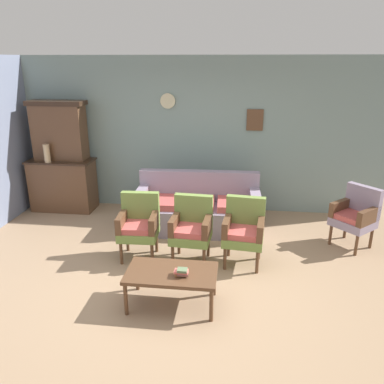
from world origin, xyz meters
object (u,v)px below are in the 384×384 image
Objects in this scene: side_cabinet at (63,185)px; floral_couch at (198,210)px; armchair_row_middle at (139,223)px; armchair_near_couch_end at (192,227)px; wingback_chair_by_fireplace at (356,214)px; book_stack_on_table at (182,272)px; vase_on_cabinet at (47,153)px; armchair_near_cabinet at (244,229)px; coffee_table at (172,275)px.

floral_couch is at bearing -12.83° from side_cabinet.
armchair_row_middle is 0.73m from armchair_near_couch_end.
wingback_chair_by_fireplace reaches higher than book_stack_on_table.
wingback_chair_by_fireplace is (2.32, 0.72, 0.00)m from armchair_near_couch_end.
vase_on_cabinet is 2.50m from armchair_row_middle.
wingback_chair_by_fireplace is (2.34, -0.34, 0.17)m from floral_couch.
book_stack_on_table is (0.06, -2.16, 0.14)m from floral_couch.
armchair_near_cabinet is at bearing -26.38° from side_cabinet.
wingback_chair_by_fireplace is at bearing 12.86° from armchair_row_middle.
wingback_chair_by_fireplace is 5.96× the size of book_stack_on_table.
side_cabinet is 2.60m from floral_couch.
armchair_row_middle is 1.36m from book_stack_on_table.
armchair_near_couch_end is (2.70, -1.44, -0.59)m from vase_on_cabinet.
wingback_chair_by_fireplace is (1.62, 0.70, 0.00)m from armchair_near_cabinet.
vase_on_cabinet is 3.12m from armchair_near_couch_end.
armchair_near_cabinet is (3.25, -1.61, 0.03)m from side_cabinet.
wingback_chair_by_fireplace is at bearing -8.18° from floral_couch.
vase_on_cabinet is 5.10m from wingback_chair_by_fireplace.
floral_couch is at bearing 88.07° from coffee_table.
vase_on_cabinet is 3.66m from coffee_table.
vase_on_cabinet is at bearing 136.41° from coffee_table.
armchair_row_middle is 1.24m from coffee_table.
armchair_row_middle reaches higher than coffee_table.
vase_on_cabinet is at bearing 151.86° from armchair_near_couch_end.
floral_couch is 1.07m from armchair_near_couch_end.
book_stack_on_table is (0.03, -1.11, -0.03)m from armchair_near_couch_end.
side_cabinet is 1.28× the size of armchair_near_couch_end.
wingback_chair_by_fireplace is 0.90× the size of coffee_table.
book_stack_on_table is (-0.67, -1.12, -0.03)m from armchair_near_cabinet.
floral_couch is 2.22× the size of armchair_near_cabinet.
vase_on_cabinet reaches higher than armchair_near_cabinet.
side_cabinet reaches higher than armchair_near_cabinet.
vase_on_cabinet reaches higher than floral_couch.
armchair_row_middle and armchair_near_cabinet have the same top height.
armchair_row_middle reaches higher than book_stack_on_table.
floral_couch reaches higher than book_stack_on_table.
wingback_chair_by_fireplace is at bearing 38.56° from book_stack_on_table.
floral_couch is (2.53, -0.58, -0.14)m from side_cabinet.
armchair_near_couch_end is 1.00× the size of armchair_near_cabinet.
armchair_near_cabinet is 1.76m from wingback_chair_by_fireplace.
armchair_near_cabinet reaches higher than book_stack_on_table.
armchair_near_cabinet is at bearing -0.26° from armchair_row_middle.
wingback_chair_by_fireplace is 2.98m from coffee_table.
wingback_chair_by_fireplace is (5.01, -0.73, -0.59)m from vase_on_cabinet.
coffee_table is (-0.79, -1.05, -0.12)m from armchair_near_cabinet.
wingback_chair_by_fireplace is at bearing -8.24° from vase_on_cabinet.
floral_couch is 13.19× the size of book_stack_on_table.
armchair_row_middle is (1.97, -1.42, -0.59)m from vase_on_cabinet.
side_cabinet is 1.28× the size of wingback_chair_by_fireplace.
side_cabinet is at bearing 167.17° from floral_couch.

